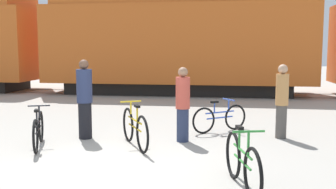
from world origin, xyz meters
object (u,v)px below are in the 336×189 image
Objects in this scene: bicycle_blue at (220,118)px; person_in_tan at (282,101)px; person_in_navy at (85,99)px; bicycle_yellow at (135,128)px; freight_train at (178,31)px; bicycle_black at (38,130)px; bicycle_green at (242,163)px; person_in_red at (183,104)px.

person_in_tan is at bearing -19.20° from bicycle_blue.
bicycle_yellow is at bearing -33.63° from person_in_navy.
freight_train is 22.90× the size of bicycle_black.
bicycle_green is 0.93× the size of person_in_navy.
person_in_tan is (3.49, -8.53, -1.97)m from freight_train.
person_in_navy reaches higher than person_in_tan.
person_in_tan is at bearing 61.98° from person_in_red.
person_in_tan is (2.22, 0.66, 0.04)m from person_in_red.
freight_train is 28.34× the size of bicycle_blue.
bicycle_black is at bearing -116.23° from person_in_red.
freight_train is 8.67m from bicycle_blue.
bicycle_yellow is 0.94× the size of person_in_tan.
bicycle_blue is at bearing 29.56° from bicycle_black.
bicycle_blue is 1.59m from person_in_tan.
freight_train is at bearing 74.92° from person_in_navy.
bicycle_yellow is at bearing -134.24° from bicycle_blue.
bicycle_yellow is at bearing -100.25° from person_in_red.
freight_train is 21.82× the size of person_in_tan.
freight_train reaches higher than bicycle_black.
bicycle_blue is at bearing 100.50° from person_in_red.
bicycle_blue is 0.72× the size of person_in_navy.
person_in_red is at bearing -143.93° from person_in_tan.
freight_train reaches higher than bicycle_yellow.
bicycle_green is 0.99× the size of person_in_tan.
bicycle_blue is at bearing 95.67° from bicycle_green.
bicycle_green is 1.29× the size of bicycle_blue.
freight_train reaches higher than person_in_red.
person_in_red is 2.26m from person_in_navy.
person_in_red is (1.27, -9.18, -2.01)m from freight_train.
bicycle_black is 4.55m from bicycle_green.
bicycle_black is at bearing -99.35° from freight_train.
person_in_red is (-1.20, 2.84, 0.44)m from bicycle_green.
bicycle_yellow is (0.33, -9.83, -2.45)m from freight_train.
bicycle_green is at bearing -78.38° from freight_train.
person_in_tan is 0.94× the size of person_in_navy.
freight_train is 10.59m from bicycle_black.
bicycle_yellow is 0.97× the size of person_in_red.
bicycle_blue is 0.82× the size of bicycle_yellow.
person_in_red is 0.91× the size of person_in_navy.
bicycle_green is 1.05× the size of bicycle_yellow.
bicycle_blue is at bearing -75.51° from freight_train.
bicycle_black is 0.95× the size of person_in_tan.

